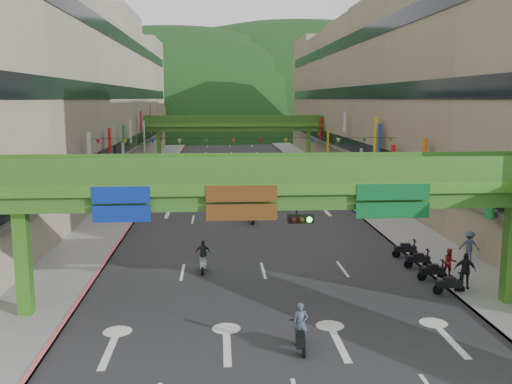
# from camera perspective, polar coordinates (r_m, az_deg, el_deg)

# --- Properties ---
(ground) EXTENTS (320.00, 320.00, 0.00)m
(ground) POSITION_cam_1_polar(r_m,az_deg,el_deg) (21.11, 3.47, -17.56)
(ground) COLOR black
(ground) RESTS_ON ground
(road_slab) EXTENTS (18.00, 140.00, 0.02)m
(road_slab) POSITION_cam_1_polar(r_m,az_deg,el_deg) (69.37, -1.79, 1.44)
(road_slab) COLOR #28282B
(road_slab) RESTS_ON ground
(sidewalk_left) EXTENTS (4.00, 140.00, 0.15)m
(sidewalk_left) POSITION_cam_1_polar(r_m,az_deg,el_deg) (69.83, -10.85, 1.38)
(sidewalk_left) COLOR gray
(sidewalk_left) RESTS_ON ground
(sidewalk_right) EXTENTS (4.00, 140.00, 0.15)m
(sidewalk_right) POSITION_cam_1_polar(r_m,az_deg,el_deg) (70.61, 7.17, 1.56)
(sidewalk_right) COLOR gray
(sidewalk_right) RESTS_ON ground
(curb_left) EXTENTS (0.20, 140.00, 0.18)m
(curb_left) POSITION_cam_1_polar(r_m,az_deg,el_deg) (69.62, -9.30, 1.41)
(curb_left) COLOR #CC5959
(curb_left) RESTS_ON ground
(curb_right) EXTENTS (0.20, 140.00, 0.18)m
(curb_right) POSITION_cam_1_polar(r_m,az_deg,el_deg) (70.27, 5.65, 1.56)
(curb_right) COLOR gray
(curb_right) RESTS_ON ground
(building_row_left) EXTENTS (12.80, 95.00, 19.00)m
(building_row_left) POSITION_cam_1_polar(r_m,az_deg,el_deg) (70.60, -17.56, 8.84)
(building_row_left) COLOR #9E937F
(building_row_left) RESTS_ON ground
(building_row_right) EXTENTS (12.80, 95.00, 19.00)m
(building_row_right) POSITION_cam_1_polar(r_m,az_deg,el_deg) (71.92, 13.62, 9.02)
(building_row_right) COLOR gray
(building_row_right) RESTS_ON ground
(overpass_near) EXTENTS (28.00, 12.27, 7.10)m
(overpass_near) POSITION_cam_1_polar(r_m,az_deg,el_deg) (24.67, 4.15, -0.81)
(overpass_near) COLOR #4C9E2D
(overpass_near) RESTS_ON ground
(overpass_far) EXTENTS (28.00, 2.20, 7.10)m
(overpass_far) POSITION_cam_1_polar(r_m,az_deg,el_deg) (83.80, -2.19, 6.50)
(overpass_far) COLOR #4C9E2D
(overpass_far) RESTS_ON ground
(hill_left) EXTENTS (168.00, 140.00, 112.00)m
(hill_left) POSITION_cam_1_polar(r_m,az_deg,el_deg) (179.35, -7.92, 6.20)
(hill_left) COLOR #1C4419
(hill_left) RESTS_ON ground
(hill_right) EXTENTS (208.00, 176.00, 128.00)m
(hill_right) POSITION_cam_1_polar(r_m,az_deg,el_deg) (200.78, 4.02, 6.59)
(hill_right) COLOR #1C4419
(hill_right) RESTS_ON ground
(bunting_string) EXTENTS (26.00, 0.36, 0.47)m
(bunting_string) POSITION_cam_1_polar(r_m,az_deg,el_deg) (48.86, -0.96, 5.13)
(bunting_string) COLOR black
(bunting_string) RESTS_ON ground
(scooter_rider_near) EXTENTS (0.64, 1.60, 1.91)m
(scooter_rider_near) POSITION_cam_1_polar(r_m,az_deg,el_deg) (22.32, 4.48, -13.55)
(scooter_rider_near) COLOR black
(scooter_rider_near) RESTS_ON ground
(scooter_rider_mid) EXTENTS (0.90, 1.60, 2.17)m
(scooter_rider_mid) POSITION_cam_1_polar(r_m,az_deg,el_deg) (45.42, -2.07, -1.34)
(scooter_rider_mid) COLOR black
(scooter_rider_mid) RESTS_ON ground
(scooter_rider_left) EXTENTS (0.89, 1.60, 1.83)m
(scooter_rider_left) POSITION_cam_1_polar(r_m,az_deg,el_deg) (31.88, -5.33, -6.44)
(scooter_rider_left) COLOR gray
(scooter_rider_left) RESTS_ON ground
(scooter_rider_far) EXTENTS (0.84, 1.58, 1.89)m
(scooter_rider_far) POSITION_cam_1_polar(r_m,az_deg,el_deg) (43.97, -0.49, -1.94)
(scooter_rider_far) COLOR #8D0D00
(scooter_rider_far) RESTS_ON ground
(parked_scooter_row) EXTENTS (1.60, 7.15, 1.08)m
(parked_scooter_row) POSITION_cam_1_polar(r_m,az_deg,el_deg) (32.81, 16.54, -7.02)
(parked_scooter_row) COLOR black
(parked_scooter_row) RESTS_ON ground
(car_silver) EXTENTS (1.65, 3.97, 1.28)m
(car_silver) POSITION_cam_1_polar(r_m,az_deg,el_deg) (62.76, -3.34, 1.17)
(car_silver) COLOR #B1B0B7
(car_silver) RESTS_ON ground
(car_yellow) EXTENTS (2.49, 4.68, 1.52)m
(car_yellow) POSITION_cam_1_polar(r_m,az_deg,el_deg) (80.29, -3.11, 3.05)
(car_yellow) COLOR yellow
(car_yellow) RESTS_ON ground
(pedestrian_red) EXTENTS (0.75, 0.59, 1.53)m
(pedestrian_red) POSITION_cam_1_polar(r_m,az_deg,el_deg) (32.30, 18.79, -6.94)
(pedestrian_red) COLOR #A92423
(pedestrian_red) RESTS_ON ground
(pedestrian_dark) EXTENTS (1.15, 0.78, 1.82)m
(pedestrian_dark) POSITION_cam_1_polar(r_m,az_deg,el_deg) (30.60, 20.16, -7.64)
(pedestrian_dark) COLOR black
(pedestrian_dark) RESTS_ON ground
(pedestrian_blue) EXTENTS (0.95, 0.77, 1.75)m
(pedestrian_blue) POSITION_cam_1_polar(r_m,az_deg,el_deg) (35.84, 20.54, -5.27)
(pedestrian_blue) COLOR #384360
(pedestrian_blue) RESTS_ON ground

